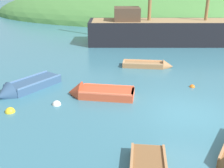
{
  "coord_description": "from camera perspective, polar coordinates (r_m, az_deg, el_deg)",
  "views": [
    {
      "loc": [
        -0.54,
        -10.8,
        5.35
      ],
      "look_at": [
        -3.87,
        1.72,
        0.36
      ],
      "focal_mm": 43.32,
      "sensor_mm": 36.0,
      "label": 1
    }
  ],
  "objects": [
    {
      "name": "sailing_ship",
      "position": [
        25.2,
        12.53,
        10.15
      ],
      "size": [
        17.65,
        7.28,
        12.53
      ],
      "rotation": [
        0.0,
        0.0,
        0.26
      ],
      "color": "black",
      "rests_on": "ground"
    },
    {
      "name": "buoy_white",
      "position": [
        12.7,
        -11.6,
        -4.32
      ],
      "size": [
        0.41,
        0.41,
        0.41
      ],
      "primitive_type": "sphere",
      "color": "white",
      "rests_on": "ground"
    },
    {
      "name": "rowboat_outer_left",
      "position": [
        17.99,
        8.07,
        3.86
      ],
      "size": [
        3.37,
        1.36,
        0.88
      ],
      "rotation": [
        0.0,
        0.0,
        0.14
      ],
      "color": "#9E7047",
      "rests_on": "ground"
    },
    {
      "name": "buoy_yellow",
      "position": [
        12.59,
        -20.7,
        -5.57
      ],
      "size": [
        0.44,
        0.44,
        0.44
      ],
      "primitive_type": "sphere",
      "color": "yellow",
      "rests_on": "ground"
    },
    {
      "name": "rowboat_near_dock",
      "position": [
        13.33,
        -3.37,
        -2.07
      ],
      "size": [
        3.37,
        1.53,
        1.15
      ],
      "rotation": [
        0.0,
        0.0,
        3.25
      ],
      "color": "#C64C2D",
      "rests_on": "ground"
    },
    {
      "name": "shore_hill",
      "position": [
        45.39,
        4.7,
        14.21
      ],
      "size": [
        47.51,
        26.28,
        8.96
      ],
      "primitive_type": "ellipsoid",
      "color": "#477F3D",
      "rests_on": "ground"
    },
    {
      "name": "buoy_orange",
      "position": [
        15.1,
        16.55,
        -0.62
      ],
      "size": [
        0.28,
        0.28,
        0.28
      ],
      "primitive_type": "sphere",
      "color": "orange",
      "rests_on": "ground"
    },
    {
      "name": "ground_plane",
      "position": [
        12.06,
        15.96,
        -6.16
      ],
      "size": [
        120.0,
        120.0,
        0.0
      ],
      "primitive_type": "plane",
      "color": "teal"
    },
    {
      "name": "rowboat_center",
      "position": [
        14.7,
        -17.88,
        -0.75
      ],
      "size": [
        2.41,
        3.74,
        1.14
      ],
      "rotation": [
        0.0,
        0.0,
        4.33
      ],
      "color": "#335175",
      "rests_on": "ground"
    }
  ]
}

